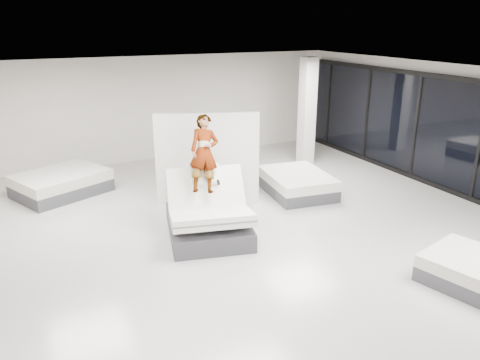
{
  "coord_description": "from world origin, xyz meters",
  "views": [
    {
      "loc": [
        -3.84,
        -7.19,
        4.2
      ],
      "look_at": [
        0.2,
        1.24,
        1.0
      ],
      "focal_mm": 35.0,
      "sensor_mm": 36.0,
      "label": 1
    }
  ],
  "objects_px": {
    "flat_bed_left_far": "(61,183)",
    "column": "(307,112)",
    "remote": "(218,182)",
    "flat_bed_right_far": "(297,183)",
    "hero_bed": "(208,216)",
    "divider_panel": "(207,159)",
    "person": "(205,169)"
  },
  "relations": [
    {
      "from": "divider_panel",
      "to": "flat_bed_right_far",
      "type": "relative_size",
      "value": 1.16
    },
    {
      "from": "person",
      "to": "column",
      "type": "relative_size",
      "value": 0.51
    },
    {
      "from": "divider_panel",
      "to": "flat_bed_left_far",
      "type": "xyz_separation_m",
      "value": [
        -3.12,
        2.2,
        -0.82
      ]
    },
    {
      "from": "person",
      "to": "hero_bed",
      "type": "bearing_deg",
      "value": -90.0
    },
    {
      "from": "person",
      "to": "remote",
      "type": "relative_size",
      "value": 11.74
    },
    {
      "from": "remote",
      "to": "flat_bed_right_far",
      "type": "distance_m",
      "value": 3.19
    },
    {
      "from": "divider_panel",
      "to": "flat_bed_right_far",
      "type": "height_order",
      "value": "divider_panel"
    },
    {
      "from": "person",
      "to": "column",
      "type": "xyz_separation_m",
      "value": [
        4.56,
        3.17,
        0.27
      ]
    },
    {
      "from": "flat_bed_left_far",
      "to": "column",
      "type": "bearing_deg",
      "value": -2.85
    },
    {
      "from": "flat_bed_right_far",
      "to": "flat_bed_left_far",
      "type": "height_order",
      "value": "flat_bed_left_far"
    },
    {
      "from": "hero_bed",
      "to": "person",
      "type": "bearing_deg",
      "value": 76.68
    },
    {
      "from": "remote",
      "to": "hero_bed",
      "type": "bearing_deg",
      "value": 179.04
    },
    {
      "from": "column",
      "to": "divider_panel",
      "type": "bearing_deg",
      "value": -155.02
    },
    {
      "from": "remote",
      "to": "column",
      "type": "xyz_separation_m",
      "value": [
        4.42,
        3.56,
        0.46
      ]
    },
    {
      "from": "flat_bed_left_far",
      "to": "flat_bed_right_far",
      "type": "bearing_deg",
      "value": -25.09
    },
    {
      "from": "hero_bed",
      "to": "divider_panel",
      "type": "distance_m",
      "value": 1.91
    },
    {
      "from": "divider_panel",
      "to": "flat_bed_right_far",
      "type": "distance_m",
      "value": 2.47
    },
    {
      "from": "divider_panel",
      "to": "column",
      "type": "height_order",
      "value": "column"
    },
    {
      "from": "remote",
      "to": "flat_bed_right_far",
      "type": "xyz_separation_m",
      "value": [
        2.75,
        1.37,
        -0.87
      ]
    },
    {
      "from": "hero_bed",
      "to": "column",
      "type": "xyz_separation_m",
      "value": [
        4.64,
        3.5,
        1.18
      ]
    },
    {
      "from": "hero_bed",
      "to": "flat_bed_left_far",
      "type": "relative_size",
      "value": 0.95
    },
    {
      "from": "divider_panel",
      "to": "column",
      "type": "distance_m",
      "value": 4.41
    },
    {
      "from": "flat_bed_right_far",
      "to": "flat_bed_left_far",
      "type": "bearing_deg",
      "value": 154.91
    },
    {
      "from": "divider_panel",
      "to": "column",
      "type": "relative_size",
      "value": 0.76
    },
    {
      "from": "remote",
      "to": "column",
      "type": "bearing_deg",
      "value": 52.13
    },
    {
      "from": "remote",
      "to": "flat_bed_left_far",
      "type": "bearing_deg",
      "value": 137.65
    },
    {
      "from": "hero_bed",
      "to": "flat_bed_left_far",
      "type": "distance_m",
      "value": 4.58
    },
    {
      "from": "flat_bed_left_far",
      "to": "column",
      "type": "xyz_separation_m",
      "value": [
        7.09,
        -0.35,
        1.31
      ]
    },
    {
      "from": "remote",
      "to": "divider_panel",
      "type": "relative_size",
      "value": 0.06
    },
    {
      "from": "hero_bed",
      "to": "remote",
      "type": "relative_size",
      "value": 17.15
    },
    {
      "from": "flat_bed_left_far",
      "to": "column",
      "type": "height_order",
      "value": "column"
    },
    {
      "from": "hero_bed",
      "to": "person",
      "type": "xyz_separation_m",
      "value": [
        0.08,
        0.34,
        0.91
      ]
    }
  ]
}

